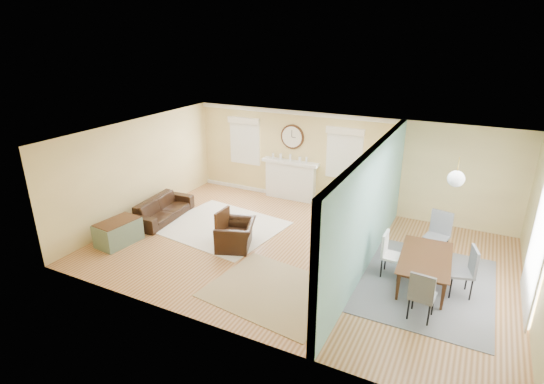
{
  "coord_description": "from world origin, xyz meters",
  "views": [
    {
      "loc": [
        3.28,
        -7.8,
        4.64
      ],
      "look_at": [
        -0.8,
        0.3,
        1.2
      ],
      "focal_mm": 28.0,
      "sensor_mm": 36.0,
      "label": 1
    }
  ],
  "objects_px": {
    "sofa": "(163,209)",
    "eames_chair": "(236,235)",
    "credenza": "(371,219)",
    "dining_table": "(426,271)",
    "green_chair": "(342,205)"
  },
  "relations": [
    {
      "from": "sofa",
      "to": "dining_table",
      "type": "bearing_deg",
      "value": -96.55
    },
    {
      "from": "eames_chair",
      "to": "dining_table",
      "type": "height_order",
      "value": "eames_chair"
    },
    {
      "from": "eames_chair",
      "to": "credenza",
      "type": "height_order",
      "value": "credenza"
    },
    {
      "from": "credenza",
      "to": "dining_table",
      "type": "distance_m",
      "value": 2.26
    },
    {
      "from": "sofa",
      "to": "eames_chair",
      "type": "height_order",
      "value": "eames_chair"
    },
    {
      "from": "eames_chair",
      "to": "dining_table",
      "type": "bearing_deg",
      "value": 73.74
    },
    {
      "from": "green_chair",
      "to": "dining_table",
      "type": "xyz_separation_m",
      "value": [
        2.46,
        -2.38,
        -0.03
      ]
    },
    {
      "from": "sofa",
      "to": "green_chair",
      "type": "height_order",
      "value": "green_chair"
    },
    {
      "from": "eames_chair",
      "to": "credenza",
      "type": "distance_m",
      "value": 3.28
    },
    {
      "from": "dining_table",
      "to": "credenza",
      "type": "bearing_deg",
      "value": 38.68
    },
    {
      "from": "sofa",
      "to": "dining_table",
      "type": "distance_m",
      "value": 6.63
    },
    {
      "from": "eames_chair",
      "to": "credenza",
      "type": "relative_size",
      "value": 0.61
    },
    {
      "from": "credenza",
      "to": "dining_table",
      "type": "relative_size",
      "value": 0.92
    },
    {
      "from": "sofa",
      "to": "dining_table",
      "type": "height_order",
      "value": "dining_table"
    },
    {
      "from": "credenza",
      "to": "green_chair",
      "type": "bearing_deg",
      "value": 144.07
    }
  ]
}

